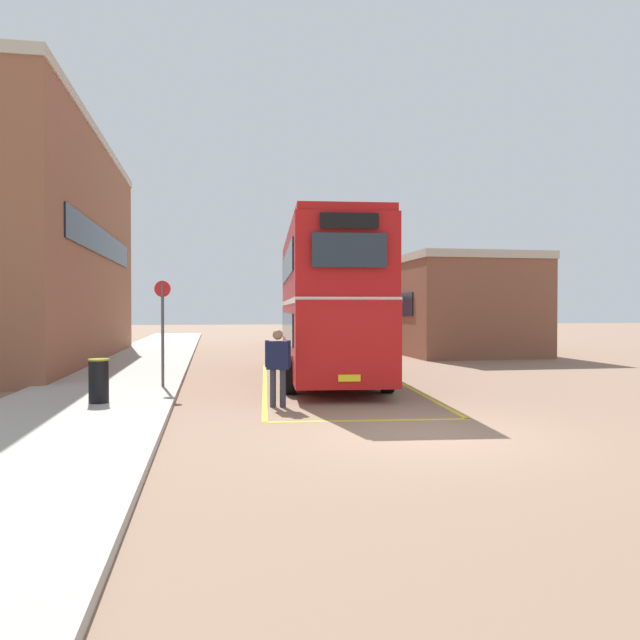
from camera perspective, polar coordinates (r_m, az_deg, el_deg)
name	(u,v)px	position (r m, az deg, el deg)	size (l,w,h in m)	color
ground_plane	(302,364)	(25.22, -1.72, -4.09)	(135.60, 135.60, 0.00)	#846651
sidewalk_left	(144,360)	(27.49, -16.02, -3.56)	(4.00, 57.60, 0.14)	#A39E93
brick_building_left	(33,249)	(28.11, -25.05, 6.01)	(5.66, 18.53, 9.47)	brown
depot_building_right	(434,306)	(34.75, 10.51, 1.30)	(6.27, 14.69, 4.86)	brown
double_decker_bus	(327,300)	(19.48, 0.63, 1.82)	(3.50, 10.66, 4.75)	black
single_deck_bus	(324,319)	(37.21, 0.35, 0.07)	(3.34, 9.77, 3.02)	black
pedestrian_boarding	(278,362)	(14.04, -3.92, -3.88)	(0.58, 0.34, 1.77)	#2D2D38
litter_bin	(99,381)	(14.63, -19.81, -5.31)	(0.46, 0.46, 0.98)	black
bus_stop_sign	(163,323)	(17.19, -14.37, -0.30)	(0.44, 0.12, 2.86)	#4C4C51
bay_marking_yellow	(337,387)	(17.70, 1.56, -6.23)	(5.29, 12.84, 0.01)	gold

